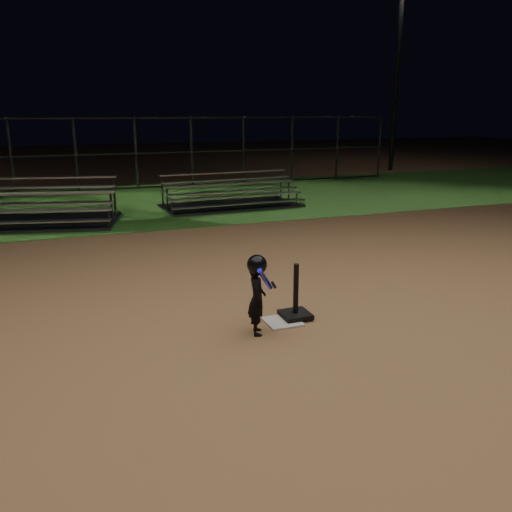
{
  "coord_description": "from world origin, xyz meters",
  "views": [
    {
      "loc": [
        -2.57,
        -5.86,
        2.7
      ],
      "look_at": [
        0.0,
        1.0,
        0.65
      ],
      "focal_mm": 36.56,
      "sensor_mm": 36.0,
      "label": 1
    }
  ],
  "objects": [
    {
      "name": "batting_tee",
      "position": [
        0.22,
        0.07,
        0.16
      ],
      "size": [
        0.38,
        0.38,
        0.74
      ],
      "color": "black",
      "rests_on": "home_plate"
    },
    {
      "name": "ground",
      "position": [
        0.0,
        0.0,
        0.0
      ],
      "size": [
        80.0,
        80.0,
        0.0
      ],
      "primitive_type": "plane",
      "color": "#956A43",
      "rests_on": "ground"
    },
    {
      "name": "light_pole_right",
      "position": [
        12.0,
        14.94,
        4.95
      ],
      "size": [
        0.9,
        0.53,
        8.3
      ],
      "color": "#2D2D30",
      "rests_on": "ground"
    },
    {
      "name": "home_plate",
      "position": [
        0.0,
        0.0,
        0.01
      ],
      "size": [
        0.45,
        0.45,
        0.02
      ],
      "primitive_type": "cube",
      "color": "beige",
      "rests_on": "ground"
    },
    {
      "name": "bleacher_right",
      "position": [
        2.01,
        8.4,
        0.2
      ],
      "size": [
        3.97,
        2.06,
        0.96
      ],
      "rotation": [
        0.0,
        0.0,
        0.04
      ],
      "color": "#AAAAAE",
      "rests_on": "ground"
    },
    {
      "name": "grass_strip",
      "position": [
        0.0,
        10.0,
        0.01
      ],
      "size": [
        60.0,
        8.0,
        0.01
      ],
      "primitive_type": "cube",
      "color": "#24541B",
      "rests_on": "ground"
    },
    {
      "name": "backstop_fence",
      "position": [
        0.0,
        13.0,
        1.25
      ],
      "size": [
        20.08,
        0.08,
        2.5
      ],
      "color": "#38383D",
      "rests_on": "ground"
    },
    {
      "name": "bleacher_left",
      "position": [
        -3.53,
        7.85,
        0.23
      ],
      "size": [
        4.83,
        3.12,
        1.09
      ],
      "rotation": [
        0.0,
        0.0,
        -0.23
      ],
      "color": "#B7B7BC",
      "rests_on": "ground"
    },
    {
      "name": "child_batter",
      "position": [
        -0.44,
        -0.21,
        0.55
      ],
      "size": [
        0.42,
        0.6,
        1.02
      ],
      "rotation": [
        0.0,
        0.0,
        1.33
      ],
      "color": "black",
      "rests_on": "ground"
    }
  ]
}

